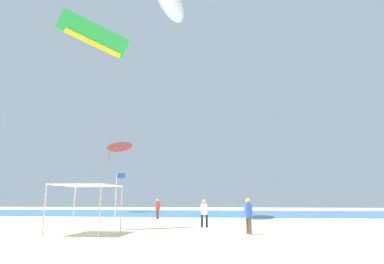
{
  "coord_description": "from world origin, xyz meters",
  "views": [
    {
      "loc": [
        2.79,
        -18.18,
        1.69
      ],
      "look_at": [
        -1.41,
        15.84,
        8.62
      ],
      "focal_mm": 31.28,
      "sensor_mm": 36.0,
      "label": 1
    }
  ],
  "objects_px": {
    "person_rightmost": "(158,207)",
    "person_leftmost": "(248,213)",
    "kite_parafoil_green": "(93,35)",
    "kite_delta_red": "(119,145)",
    "kite_inflatable_white": "(170,2)",
    "banner_flag": "(117,193)",
    "person_near_tent": "(204,211)",
    "canopy_tent": "(87,187)"
  },
  "relations": [
    {
      "from": "person_rightmost",
      "to": "person_leftmost",
      "type": "bearing_deg",
      "value": 176.11
    },
    {
      "from": "person_leftmost",
      "to": "kite_parafoil_green",
      "type": "relative_size",
      "value": 0.36
    },
    {
      "from": "person_rightmost",
      "to": "kite_delta_red",
      "type": "height_order",
      "value": "kite_delta_red"
    },
    {
      "from": "person_leftmost",
      "to": "kite_inflatable_white",
      "type": "distance_m",
      "value": 29.18
    },
    {
      "from": "banner_flag",
      "to": "person_near_tent",
      "type": "bearing_deg",
      "value": -8.92
    },
    {
      "from": "person_leftmost",
      "to": "kite_delta_red",
      "type": "bearing_deg",
      "value": -170.67
    },
    {
      "from": "banner_flag",
      "to": "kite_delta_red",
      "type": "xyz_separation_m",
      "value": [
        -8.24,
        23.4,
        7.25
      ]
    },
    {
      "from": "person_near_tent",
      "to": "canopy_tent",
      "type": "bearing_deg",
      "value": -154.21
    },
    {
      "from": "banner_flag",
      "to": "kite_inflatable_white",
      "type": "bearing_deg",
      "value": 84.32
    },
    {
      "from": "person_rightmost",
      "to": "kite_parafoil_green",
      "type": "distance_m",
      "value": 15.42
    },
    {
      "from": "kite_inflatable_white",
      "to": "person_leftmost",
      "type": "bearing_deg",
      "value": 30.3
    },
    {
      "from": "kite_inflatable_white",
      "to": "kite_parafoil_green",
      "type": "height_order",
      "value": "kite_inflatable_white"
    },
    {
      "from": "kite_parafoil_green",
      "to": "kite_delta_red",
      "type": "bearing_deg",
      "value": 79.29
    },
    {
      "from": "kite_inflatable_white",
      "to": "kite_parafoil_green",
      "type": "xyz_separation_m",
      "value": [
        -2.74,
        -13.55,
        -10.97
      ]
    },
    {
      "from": "person_near_tent",
      "to": "person_rightmost",
      "type": "bearing_deg",
      "value": 106.91
    },
    {
      "from": "canopy_tent",
      "to": "person_near_tent",
      "type": "distance_m",
      "value": 7.4
    },
    {
      "from": "banner_flag",
      "to": "kite_delta_red",
      "type": "bearing_deg",
      "value": 109.4
    },
    {
      "from": "kite_parafoil_green",
      "to": "person_rightmost",
      "type": "bearing_deg",
      "value": 48.59
    },
    {
      "from": "person_rightmost",
      "to": "person_near_tent",
      "type": "bearing_deg",
      "value": 174.89
    },
    {
      "from": "person_near_tent",
      "to": "banner_flag",
      "type": "height_order",
      "value": "banner_flag"
    },
    {
      "from": "canopy_tent",
      "to": "person_leftmost",
      "type": "height_order",
      "value": "canopy_tent"
    },
    {
      "from": "canopy_tent",
      "to": "banner_flag",
      "type": "relative_size",
      "value": 0.89
    },
    {
      "from": "person_leftmost",
      "to": "kite_inflatable_white",
      "type": "bearing_deg",
      "value": -177.38
    },
    {
      "from": "person_rightmost",
      "to": "kite_parafoil_green",
      "type": "relative_size",
      "value": 0.36
    },
    {
      "from": "person_rightmost",
      "to": "kite_parafoil_green",
      "type": "xyz_separation_m",
      "value": [
        -2.68,
        -9.42,
        11.92
      ]
    },
    {
      "from": "banner_flag",
      "to": "person_rightmost",
      "type": "bearing_deg",
      "value": 81.75
    },
    {
      "from": "canopy_tent",
      "to": "person_leftmost",
      "type": "distance_m",
      "value": 8.38
    },
    {
      "from": "canopy_tent",
      "to": "person_near_tent",
      "type": "xyz_separation_m",
      "value": [
        5.69,
        4.55,
        -1.32
      ]
    },
    {
      "from": "person_leftmost",
      "to": "person_rightmost",
      "type": "bearing_deg",
      "value": -170.45
    },
    {
      "from": "canopy_tent",
      "to": "banner_flag",
      "type": "bearing_deg",
      "value": 93.34
    },
    {
      "from": "kite_delta_red",
      "to": "kite_parafoil_green",
      "type": "bearing_deg",
      "value": -127.3
    },
    {
      "from": "banner_flag",
      "to": "kite_delta_red",
      "type": "relative_size",
      "value": 0.68
    },
    {
      "from": "person_near_tent",
      "to": "kite_delta_red",
      "type": "height_order",
      "value": "kite_delta_red"
    },
    {
      "from": "person_rightmost",
      "to": "kite_inflatable_white",
      "type": "xyz_separation_m",
      "value": [
        0.06,
        4.13,
        22.89
      ]
    },
    {
      "from": "kite_inflatable_white",
      "to": "canopy_tent",
      "type": "bearing_deg",
      "value": 3.39
    },
    {
      "from": "kite_delta_red",
      "to": "kite_inflatable_white",
      "type": "height_order",
      "value": "kite_inflatable_white"
    },
    {
      "from": "kite_delta_red",
      "to": "kite_parafoil_green",
      "type": "relative_size",
      "value": 1.07
    },
    {
      "from": "kite_parafoil_green",
      "to": "person_leftmost",
      "type": "bearing_deg",
      "value": -41.94
    },
    {
      "from": "person_near_tent",
      "to": "kite_parafoil_green",
      "type": "xyz_separation_m",
      "value": [
        -7.58,
        -0.86,
        11.94
      ]
    },
    {
      "from": "banner_flag",
      "to": "kite_inflatable_white",
      "type": "relative_size",
      "value": 0.41
    },
    {
      "from": "person_near_tent",
      "to": "person_leftmost",
      "type": "bearing_deg",
      "value": -69.25
    },
    {
      "from": "person_rightmost",
      "to": "banner_flag",
      "type": "distance_m",
      "value": 7.77
    }
  ]
}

